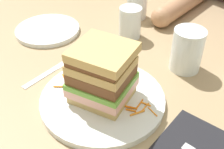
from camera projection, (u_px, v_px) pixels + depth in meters
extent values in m
plane|color=#9E8460|center=(118.00, 98.00, 0.60)|extent=(3.00, 3.00, 0.00)
cylinder|color=white|center=(103.00, 99.00, 0.58)|extent=(0.26, 0.26, 0.01)
cube|color=tan|center=(102.00, 93.00, 0.57)|extent=(0.13, 0.12, 0.02)
cube|color=#E0A393|center=(102.00, 86.00, 0.56)|extent=(0.14, 0.13, 0.02)
cube|color=#6BA83D|center=(102.00, 81.00, 0.55)|extent=(0.14, 0.13, 0.01)
cube|color=brown|center=(102.00, 74.00, 0.54)|extent=(0.13, 0.12, 0.02)
cube|color=tan|center=(102.00, 65.00, 0.53)|extent=(0.13, 0.12, 0.02)
cube|color=brown|center=(101.00, 58.00, 0.52)|extent=(0.12, 0.12, 0.01)
cube|color=tan|center=(103.00, 52.00, 0.51)|extent=(0.13, 0.12, 0.02)
cylinder|color=orange|center=(72.00, 84.00, 0.61)|extent=(0.03, 0.02, 0.00)
cylinder|color=orange|center=(70.00, 87.00, 0.60)|extent=(0.02, 0.02, 0.00)
cylinder|color=orange|center=(60.00, 87.00, 0.60)|extent=(0.03, 0.02, 0.00)
cylinder|color=orange|center=(69.00, 82.00, 0.62)|extent=(0.03, 0.01, 0.00)
cylinder|color=orange|center=(73.00, 82.00, 0.61)|extent=(0.01, 0.03, 0.00)
cylinder|color=orange|center=(77.00, 85.00, 0.61)|extent=(0.03, 0.02, 0.00)
cylinder|color=orange|center=(64.00, 78.00, 0.63)|extent=(0.03, 0.02, 0.00)
cylinder|color=orange|center=(75.00, 84.00, 0.61)|extent=(0.03, 0.02, 0.00)
cylinder|color=orange|center=(130.00, 107.00, 0.55)|extent=(0.03, 0.01, 0.00)
cylinder|color=orange|center=(146.00, 104.00, 0.56)|extent=(0.02, 0.01, 0.00)
cylinder|color=orange|center=(144.00, 108.00, 0.55)|extent=(0.01, 0.03, 0.00)
cylinder|color=orange|center=(152.00, 113.00, 0.54)|extent=(0.03, 0.01, 0.00)
cylinder|color=orange|center=(140.00, 103.00, 0.56)|extent=(0.01, 0.03, 0.00)
cylinder|color=orange|center=(137.00, 113.00, 0.54)|extent=(0.02, 0.03, 0.00)
cylinder|color=orange|center=(131.00, 110.00, 0.55)|extent=(0.02, 0.01, 0.00)
cube|color=silver|center=(189.00, 147.00, 0.49)|extent=(0.02, 0.02, 0.00)
cylinder|color=silver|center=(201.00, 140.00, 0.50)|extent=(0.00, 0.04, 0.00)
cylinder|color=silver|center=(198.00, 138.00, 0.51)|extent=(0.00, 0.04, 0.00)
cylinder|color=silver|center=(195.00, 137.00, 0.51)|extent=(0.00, 0.04, 0.00)
cylinder|color=silver|center=(192.00, 135.00, 0.51)|extent=(0.00, 0.04, 0.00)
cube|color=silver|center=(40.00, 77.00, 0.65)|extent=(0.02, 0.10, 0.00)
cube|color=silver|center=(71.00, 58.00, 0.71)|extent=(0.02, 0.11, 0.00)
cylinder|color=white|center=(187.00, 50.00, 0.65)|extent=(0.07, 0.07, 0.10)
cylinder|color=#E55638|center=(186.00, 57.00, 0.66)|extent=(0.07, 0.07, 0.06)
cylinder|color=silver|center=(130.00, 22.00, 0.77)|extent=(0.06, 0.06, 0.09)
cylinder|color=silver|center=(137.00, 6.00, 0.87)|extent=(0.06, 0.06, 0.08)
cylinder|color=white|center=(48.00, 30.00, 0.82)|extent=(0.18, 0.18, 0.01)
cylinder|color=tan|center=(184.00, 3.00, 0.91)|extent=(0.06, 0.27, 0.06)
sphere|color=tan|center=(162.00, 17.00, 0.83)|extent=(0.06, 0.06, 0.06)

